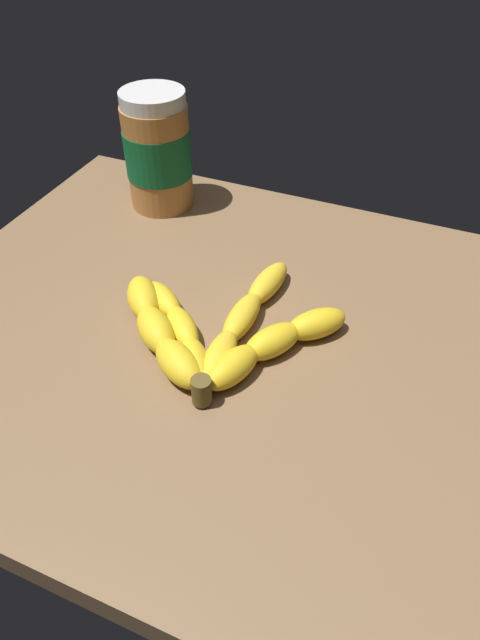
{
  "coord_description": "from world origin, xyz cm",
  "views": [
    {
      "loc": [
        -11.69,
        40.38,
        42.37
      ],
      "look_at": [
        4.17,
        2.39,
        4.11
      ],
      "focal_mm": 30.73,
      "sensor_mm": 36.0,
      "label": 1
    }
  ],
  "objects": [
    {
      "name": "ground_plane",
      "position": [
        0.0,
        0.0,
        -1.94
      ],
      "size": [
        87.12,
        60.39,
        3.87
      ],
      "primitive_type": "cube",
      "color": "brown"
    },
    {
      "name": "banana_bunch",
      "position": [
        7.28,
        2.56,
        1.6
      ],
      "size": [
        26.64,
        23.5,
        3.57
      ],
      "color": "yellow",
      "rests_on": "ground_plane"
    },
    {
      "name": "peanut_butter_jar",
      "position": [
        26.19,
        -20.94,
        7.99
      ],
      "size": [
        9.23,
        9.23,
        16.22
      ],
      "color": "#B27238",
      "rests_on": "ground_plane"
    }
  ]
}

